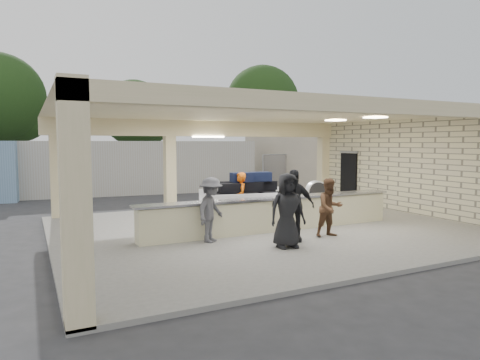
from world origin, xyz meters
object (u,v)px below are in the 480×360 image
luggage_cart (247,196)px  baggage_handler (240,199)px  car_white_a (265,172)px  car_white_b (326,171)px  passenger_a (330,208)px  car_dark (222,172)px  passenger_c (211,210)px  container_white (135,167)px  drum_fan (316,192)px  baggage_counter (274,214)px  passenger_b (293,205)px  passenger_d (287,210)px

luggage_cart → baggage_handler: baggage_handler is taller
car_white_a → car_white_b: car_white_b is taller
passenger_a → car_dark: (4.03, 16.21, -0.13)m
passenger_c → car_dark: (7.17, 15.36, -0.18)m
passenger_a → car_white_b: size_ratio=0.35×
passenger_c → container_white: size_ratio=0.13×
passenger_c → car_white_a: (10.21, 15.00, -0.28)m
baggage_handler → passenger_a: baggage_handler is taller
drum_fan → car_dark: (0.80, 11.26, 0.12)m
baggage_counter → passenger_a: (0.93, -1.38, 0.31)m
baggage_handler → passenger_a: 2.83m
container_white → car_dark: bearing=28.9°
car_white_b → passenger_b: bearing=151.8°
luggage_cart → passenger_a: 2.88m
drum_fan → passenger_a: 5.92m
baggage_handler → passenger_b: 2.39m
drum_fan → car_white_a: bearing=80.1°
car_dark → passenger_d: bearing=157.1°
drum_fan → passenger_b: 6.64m
baggage_handler → car_white_b: baggage_handler is taller
baggage_counter → drum_fan: 5.49m
passenger_d → baggage_counter: bearing=77.0°
drum_fan → baggage_handler: 5.43m
passenger_a → luggage_cart: bearing=117.5°
car_dark → baggage_handler: bearing=154.1°
passenger_b → luggage_cart: bearing=117.5°
luggage_cart → passenger_c: bearing=-128.7°
passenger_d → car_white_a: 18.56m
baggage_counter → container_white: (-1.26, 12.09, 0.78)m
car_white_b → passenger_c: bearing=145.9°
baggage_counter → passenger_c: passenger_c is taller
passenger_c → baggage_counter: bearing=-26.5°
baggage_counter → drum_fan: bearing=40.7°
baggage_handler → passenger_b: passenger_b is taller
luggage_cart → baggage_counter: bearing=-69.7°
passenger_a → passenger_d: bearing=-160.2°
passenger_a → passenger_b: bearing=-177.2°
passenger_d → car_dark: bearing=80.2°
baggage_counter → car_white_b: size_ratio=1.82×
luggage_cart → car_dark: bearing=78.1°
passenger_c → container_white: bearing=45.8°
baggage_counter → baggage_handler: (-0.61, 1.00, 0.34)m
car_white_b → container_white: size_ratio=0.36×
passenger_a → car_white_b: bearing=55.9°
passenger_b → passenger_c: passenger_b is taller
baggage_counter → container_white: container_white is taller
passenger_c → car_dark: size_ratio=0.37×
passenger_b → car_white_a: 17.87m
car_dark → drum_fan: bearing=172.0°
car_dark → passenger_a: bearing=162.0°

